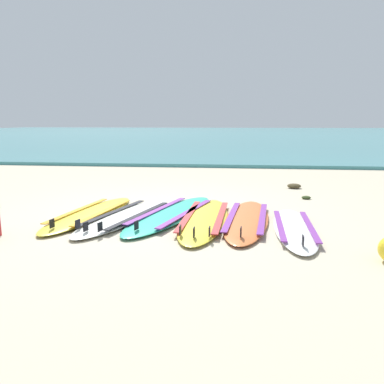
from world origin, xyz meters
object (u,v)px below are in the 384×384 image
(surfboard_1, at_px, (126,216))
(surfboard_5, at_px, (294,228))
(surfboard_3, at_px, (204,218))
(surfboard_4, at_px, (247,219))
(surfboard_0, at_px, (91,213))
(surfboard_2, at_px, (172,214))

(surfboard_1, height_order, surfboard_5, same)
(surfboard_3, bearing_deg, surfboard_5, -16.67)
(surfboard_1, height_order, surfboard_3, same)
(surfboard_4, distance_m, surfboard_5, 0.69)
(surfboard_1, bearing_deg, surfboard_0, 171.00)
(surfboard_2, xyz_separation_m, surfboard_3, (0.49, -0.21, 0.00))
(surfboard_0, relative_size, surfboard_5, 1.15)
(surfboard_2, height_order, surfboard_3, same)
(surfboard_1, distance_m, surfboard_5, 2.32)
(surfboard_4, bearing_deg, surfboard_2, 169.54)
(surfboard_0, relative_size, surfboard_4, 0.99)
(surfboard_3, xyz_separation_m, surfboard_5, (1.17, -0.35, -0.00))
(surfboard_2, bearing_deg, surfboard_0, -174.31)
(surfboard_3, bearing_deg, surfboard_4, 1.63)
(surfboard_1, bearing_deg, surfboard_2, 18.30)
(surfboard_3, bearing_deg, surfboard_2, 156.34)
(surfboard_5, bearing_deg, surfboard_0, 171.09)
(surfboard_1, bearing_deg, surfboard_5, -8.89)
(surfboard_3, relative_size, surfboard_4, 1.04)
(surfboard_2, relative_size, surfboard_4, 1.10)
(surfboard_0, relative_size, surfboard_3, 0.95)
(surfboard_0, bearing_deg, surfboard_3, -3.28)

